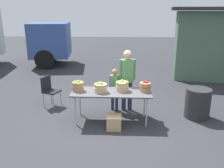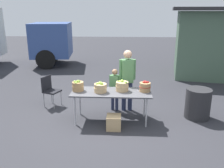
% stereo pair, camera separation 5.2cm
% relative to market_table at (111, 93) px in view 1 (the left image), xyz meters
% --- Properties ---
extents(ground_plane, '(40.00, 40.00, 0.00)m').
position_rel_market_table_xyz_m(ground_plane, '(0.00, 0.00, -0.71)').
color(ground_plane, '#2D2D33').
extents(market_table, '(1.90, 0.76, 0.75)m').
position_rel_market_table_xyz_m(market_table, '(0.00, 0.00, 0.00)').
color(market_table, '#4C4C51').
rests_on(market_table, ground).
extents(apple_basket_green_0, '(0.29, 0.29, 0.27)m').
position_rel_market_table_xyz_m(apple_basket_green_0, '(-0.81, 0.03, 0.17)').
color(apple_basket_green_0, '#A87F51').
rests_on(apple_basket_green_0, market_table).
extents(apple_basket_green_1, '(0.31, 0.31, 0.25)m').
position_rel_market_table_xyz_m(apple_basket_green_1, '(-0.26, -0.04, 0.16)').
color(apple_basket_green_1, tan).
rests_on(apple_basket_green_1, market_table).
extents(apple_basket_green_2, '(0.32, 0.32, 0.27)m').
position_rel_market_table_xyz_m(apple_basket_green_2, '(0.26, 0.08, 0.17)').
color(apple_basket_green_2, tan).
rests_on(apple_basket_green_2, market_table).
extents(apple_basket_red_0, '(0.28, 0.28, 0.26)m').
position_rel_market_table_xyz_m(apple_basket_red_0, '(0.81, 0.07, 0.16)').
color(apple_basket_red_0, '#A87F51').
rests_on(apple_basket_red_0, market_table).
extents(vendor_adult, '(0.43, 0.25, 1.64)m').
position_rel_market_table_xyz_m(vendor_adult, '(0.38, 0.67, 0.26)').
color(vendor_adult, '#262D4C').
rests_on(vendor_adult, ground).
extents(child_customer, '(0.30, 0.19, 1.15)m').
position_rel_market_table_xyz_m(child_customer, '(0.05, 0.66, -0.03)').
color(child_customer, '#262D4C').
rests_on(child_customer, ground).
extents(food_kiosk, '(3.93, 3.44, 2.74)m').
position_rel_market_table_xyz_m(food_kiosk, '(3.93, 4.59, 0.68)').
color(food_kiosk, '#47604C').
rests_on(food_kiosk, ground).
extents(folding_chair, '(0.52, 0.52, 0.86)m').
position_rel_market_table_xyz_m(folding_chair, '(-1.79, 0.86, -0.20)').
color(folding_chair, black).
rests_on(folding_chair, ground).
extents(trash_barrel, '(0.62, 0.62, 0.76)m').
position_rel_market_table_xyz_m(trash_barrel, '(2.16, 0.30, -0.33)').
color(trash_barrel, '#262628').
rests_on(trash_barrel, ground).
extents(produce_crate, '(0.33, 0.33, 0.33)m').
position_rel_market_table_xyz_m(produce_crate, '(0.09, -0.44, -0.54)').
color(produce_crate, tan).
rests_on(produce_crate, ground).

